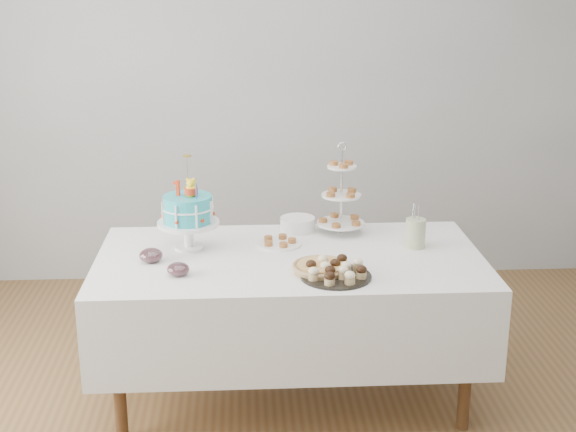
{
  "coord_description": "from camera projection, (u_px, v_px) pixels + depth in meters",
  "views": [
    {
      "loc": [
        -0.22,
        -3.43,
        2.15
      ],
      "look_at": [
        -0.01,
        0.3,
        0.98
      ],
      "focal_mm": 50.0,
      "sensor_mm": 36.0,
      "label": 1
    }
  ],
  "objects": [
    {
      "name": "pie",
      "position": [
        321.0,
        267.0,
        3.76
      ],
      "size": [
        0.28,
        0.28,
        0.04
      ],
      "color": "#A38658",
      "rests_on": "table"
    },
    {
      "name": "walls",
      "position": [
        294.0,
        156.0,
        3.52
      ],
      "size": [
        5.04,
        4.04,
        2.7
      ],
      "color": "#949699",
      "rests_on": "floor"
    },
    {
      "name": "plate_stack",
      "position": [
        298.0,
        224.0,
        4.36
      ],
      "size": [
        0.19,
        0.19,
        0.07
      ],
      "color": "white",
      "rests_on": "table"
    },
    {
      "name": "pastry_plate",
      "position": [
        279.0,
        242.0,
        4.14
      ],
      "size": [
        0.23,
        0.23,
        0.03
      ],
      "color": "white",
      "rests_on": "table"
    },
    {
      "name": "jam_bowl_b",
      "position": [
        151.0,
        256.0,
        3.9
      ],
      "size": [
        0.11,
        0.11,
        0.07
      ],
      "color": "silver",
      "rests_on": "table"
    },
    {
      "name": "birthday_cake",
      "position": [
        188.0,
        225.0,
        4.04
      ],
      "size": [
        0.31,
        0.31,
        0.48
      ],
      "rotation": [
        0.0,
        0.0,
        -0.39
      ],
      "color": "white",
      "rests_on": "table"
    },
    {
      "name": "cupcake_tray",
      "position": [
        336.0,
        270.0,
        3.7
      ],
      "size": [
        0.33,
        0.33,
        0.08
      ],
      "color": "black",
      "rests_on": "table"
    },
    {
      "name": "floor",
      "position": [
        293.0,
        425.0,
        3.93
      ],
      "size": [
        5.0,
        5.0,
        0.0
      ],
      "primitive_type": "plane",
      "color": "brown",
      "rests_on": "ground"
    },
    {
      "name": "jam_bowl_a",
      "position": [
        178.0,
        269.0,
        3.73
      ],
      "size": [
        0.11,
        0.11,
        0.06
      ],
      "color": "silver",
      "rests_on": "table"
    },
    {
      "name": "utensil_pitcher",
      "position": [
        415.0,
        232.0,
        4.09
      ],
      "size": [
        0.11,
        0.1,
        0.23
      ],
      "rotation": [
        0.0,
        0.0,
        0.26
      ],
      "color": "beige",
      "rests_on": "table"
    },
    {
      "name": "table",
      "position": [
        290.0,
        298.0,
        4.05
      ],
      "size": [
        1.92,
        1.02,
        0.77
      ],
      "color": "silver",
      "rests_on": "floor"
    },
    {
      "name": "tiered_stand",
      "position": [
        341.0,
        196.0,
        4.27
      ],
      "size": [
        0.26,
        0.26,
        0.5
      ],
      "color": "silver",
      "rests_on": "table"
    }
  ]
}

